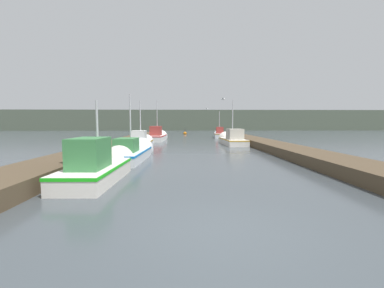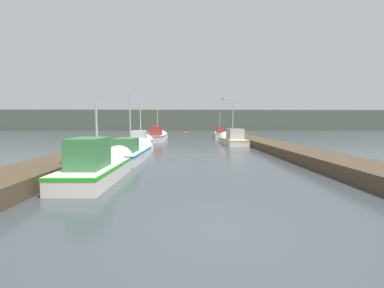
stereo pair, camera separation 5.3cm
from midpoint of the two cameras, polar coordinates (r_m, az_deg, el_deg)
The scene contains 17 objects.
ground_plane at distance 5.10m, azimuth 6.60°, elevation -19.39°, with size 200.00×200.00×0.00m.
dock_left at distance 21.36m, azimuth -16.06°, elevation -0.17°, with size 2.20×40.00×0.54m.
dock_right at distance 21.74m, azimuth 16.40°, elevation -0.09°, with size 2.20×40.00×0.54m.
distant_shore_ridge at distance 70.15m, azimuth -1.02°, elevation 5.26°, with size 120.00×16.00×5.03m.
fishing_boat_0 at distance 10.16m, azimuth -19.50°, elevation -4.61°, with size 1.65×5.02×3.30m.
fishing_boat_1 at distance 15.07m, azimuth -12.97°, elevation -1.74°, with size 1.79×5.89×4.11m.
fishing_boat_2 at distance 20.11m, azimuth -11.14°, elevation 0.16°, with size 1.62×5.25×4.05m.
fishing_boat_3 at distance 24.56m, azimuth 8.91°, elevation 1.02°, with size 1.94×5.84×4.66m.
fishing_boat_4 at distance 29.11m, azimuth -7.52°, elevation 1.73°, with size 1.91×5.65×4.85m.
fishing_boat_5 at distance 34.69m, azimuth 6.17°, elevation 2.15°, with size 1.60×4.72×3.80m.
mooring_piling_0 at distance 17.87m, azimuth -15.15°, elevation -0.39°, with size 0.32×0.32×0.98m.
mooring_piling_1 at distance 10.66m, azimuth -25.74°, elevation -3.30°, with size 0.37×0.37×1.31m.
mooring_piling_2 at distance 35.68m, azimuth -8.71°, elevation 2.46°, with size 0.23×0.23×1.18m.
mooring_piling_3 at distance 40.61m, azimuth -7.37°, elevation 2.80°, with size 0.35×0.35×1.24m.
channel_buoy at distance 43.59m, azimuth -1.44°, elevation 2.38°, with size 0.58×0.58×1.08m.
seagull_lead at distance 18.59m, azimuth 6.99°, elevation 9.92°, with size 0.31×0.56×0.12m.
seagull_1 at distance 28.46m, azimuth 3.38°, elevation 7.87°, with size 0.30×0.56×0.12m.
Camera 2 is at (-0.65, -4.60, 2.10)m, focal length 24.00 mm.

